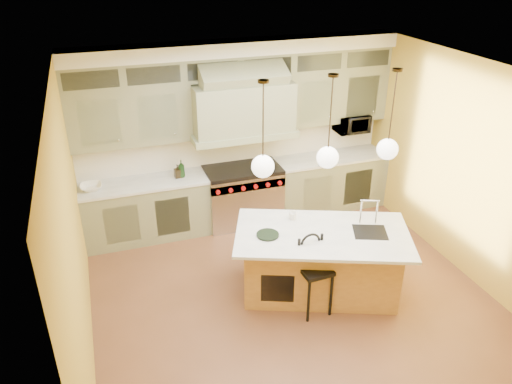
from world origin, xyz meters
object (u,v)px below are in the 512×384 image
object	(u,v)px
kitchen_island	(321,261)
counter_stool	(314,271)
range	(243,194)
microwave	(352,123)

from	to	relation	value
kitchen_island	counter_stool	xyz separation A→B (m)	(-0.25, -0.32, 0.12)
range	counter_stool	bearing A→B (deg)	-86.28
range	kitchen_island	xyz separation A→B (m)	(0.40, -2.10, -0.01)
kitchen_island	counter_stool	world-z (taller)	kitchen_island
range	counter_stool	xyz separation A→B (m)	(0.16, -2.42, 0.10)
counter_stool	microwave	world-z (taller)	microwave
kitchen_island	counter_stool	bearing A→B (deg)	-106.28
range	microwave	xyz separation A→B (m)	(1.95, 0.11, 0.96)
counter_stool	microwave	size ratio (longest dim) A/B	1.93
range	kitchen_island	distance (m)	2.14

